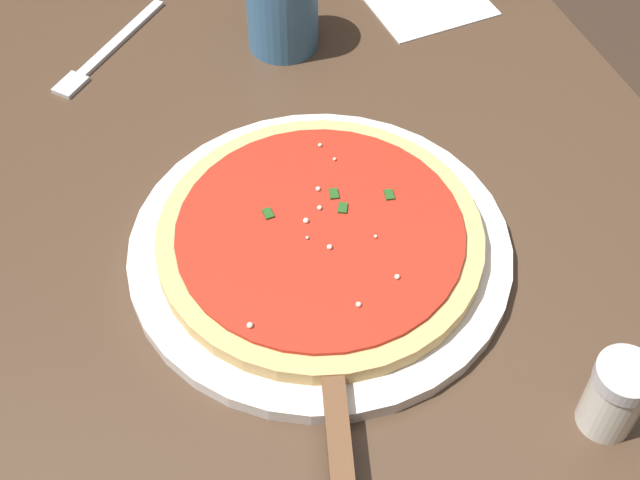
{
  "coord_description": "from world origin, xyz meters",
  "views": [
    {
      "loc": [
        -0.49,
        0.21,
        1.36
      ],
      "look_at": [
        -0.02,
        0.04,
        0.76
      ],
      "focal_mm": 49.03,
      "sensor_mm": 36.0,
      "label": 1
    }
  ],
  "objects_px": {
    "serving_plate": "(320,249)",
    "pizza_server": "(335,404)",
    "pizza": "(320,237)",
    "parmesan_shaker": "(615,396)",
    "fork": "(106,52)",
    "cup_tall_drink": "(282,7)"
  },
  "relations": [
    {
      "from": "fork",
      "to": "pizza_server",
      "type": "bearing_deg",
      "value": -171.12
    },
    {
      "from": "fork",
      "to": "parmesan_shaker",
      "type": "relative_size",
      "value": 2.03
    },
    {
      "from": "serving_plate",
      "to": "fork",
      "type": "relative_size",
      "value": 2.29
    },
    {
      "from": "serving_plate",
      "to": "fork",
      "type": "bearing_deg",
      "value": 19.62
    },
    {
      "from": "pizza",
      "to": "parmesan_shaker",
      "type": "distance_m",
      "value": 0.28
    },
    {
      "from": "serving_plate",
      "to": "pizza",
      "type": "xyz_separation_m",
      "value": [
        0.0,
        -0.0,
        0.02
      ]
    },
    {
      "from": "pizza",
      "to": "fork",
      "type": "distance_m",
      "value": 0.37
    },
    {
      "from": "cup_tall_drink",
      "to": "parmesan_shaker",
      "type": "height_order",
      "value": "cup_tall_drink"
    },
    {
      "from": "pizza",
      "to": "pizza_server",
      "type": "bearing_deg",
      "value": 163.87
    },
    {
      "from": "pizza",
      "to": "parmesan_shaker",
      "type": "xyz_separation_m",
      "value": [
        -0.23,
        -0.15,
        0.01
      ]
    },
    {
      "from": "parmesan_shaker",
      "to": "serving_plate",
      "type": "bearing_deg",
      "value": 32.99
    },
    {
      "from": "pizza",
      "to": "fork",
      "type": "height_order",
      "value": "pizza"
    },
    {
      "from": "cup_tall_drink",
      "to": "serving_plate",
      "type": "bearing_deg",
      "value": 167.47
    },
    {
      "from": "serving_plate",
      "to": "pizza_server",
      "type": "bearing_deg",
      "value": 163.88
    },
    {
      "from": "pizza_server",
      "to": "parmesan_shaker",
      "type": "bearing_deg",
      "value": -110.93
    },
    {
      "from": "pizza",
      "to": "parmesan_shaker",
      "type": "relative_size",
      "value": 3.93
    },
    {
      "from": "pizza_server",
      "to": "parmesan_shaker",
      "type": "xyz_separation_m",
      "value": [
        -0.08,
        -0.2,
        0.02
      ]
    },
    {
      "from": "serving_plate",
      "to": "pizza",
      "type": "height_order",
      "value": "pizza"
    },
    {
      "from": "fork",
      "to": "serving_plate",
      "type": "bearing_deg",
      "value": -160.38
    },
    {
      "from": "serving_plate",
      "to": "pizza_server",
      "type": "relative_size",
      "value": 1.54
    },
    {
      "from": "cup_tall_drink",
      "to": "parmesan_shaker",
      "type": "bearing_deg",
      "value": -170.96
    },
    {
      "from": "pizza_server",
      "to": "parmesan_shaker",
      "type": "relative_size",
      "value": 3.02
    }
  ]
}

